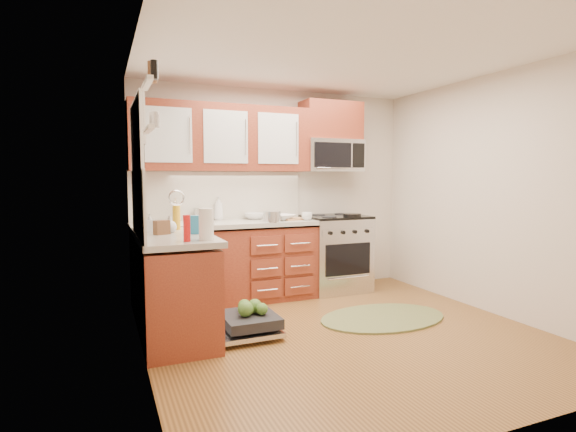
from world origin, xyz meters
name	(u,v)px	position (x,y,z in m)	size (l,w,h in m)	color
floor	(345,333)	(0.00, 0.00, 0.00)	(3.50, 3.50, 0.00)	brown
ceiling	(348,54)	(0.00, 0.00, 2.50)	(3.50, 3.50, 0.00)	white
wall_back	(276,192)	(0.00, 1.75, 1.25)	(3.50, 0.04, 2.50)	beige
wall_front	(511,211)	(0.00, -1.75, 1.25)	(3.50, 0.04, 2.50)	beige
wall_left	(141,202)	(-1.75, 0.00, 1.25)	(0.04, 3.50, 2.50)	beige
wall_right	(492,194)	(1.75, 0.00, 1.25)	(0.04, 3.50, 2.50)	beige
base_cabinet_back	(226,265)	(-0.73, 1.45, 0.42)	(2.05, 0.60, 0.85)	maroon
base_cabinet_left	(174,290)	(-1.45, 0.52, 0.42)	(0.60, 1.25, 0.85)	maroon
countertop_back	(226,224)	(-0.72, 1.44, 0.90)	(2.07, 0.64, 0.05)	#A3A095
countertop_left	(174,237)	(-1.44, 0.53, 0.90)	(0.64, 1.27, 0.05)	#A3A095
backsplash_back	(219,196)	(-0.73, 1.74, 1.21)	(2.05, 0.02, 0.57)	#B4AEA2
backsplash_left	(138,203)	(-1.74, 0.52, 1.21)	(0.02, 1.25, 0.57)	#B4AEA2
upper_cabinets	(222,138)	(-0.73, 1.57, 1.88)	(2.05, 0.35, 0.75)	maroon
cabinet_over_mw	(331,121)	(0.68, 1.57, 2.13)	(0.76, 0.35, 0.47)	maroon
range	(335,253)	(0.68, 1.43, 0.47)	(0.76, 0.64, 0.95)	silver
microwave	(331,156)	(0.68, 1.55, 1.70)	(0.76, 0.38, 0.40)	silver
sink	(180,235)	(-1.25, 1.42, 0.80)	(0.62, 0.50, 0.26)	white
dishwasher	(245,325)	(-0.86, 0.30, 0.10)	(0.70, 0.60, 0.20)	silver
window	(137,163)	(-1.74, 0.50, 1.55)	(0.03, 1.05, 1.05)	white
window_blind	(139,123)	(-1.71, 0.50, 1.88)	(0.02, 0.96, 0.40)	white
shelf_upper	(147,83)	(-1.72, -0.35, 2.05)	(0.04, 0.40, 0.03)	white
shelf_lower	(148,129)	(-1.72, -0.35, 1.75)	(0.04, 0.40, 0.03)	white
rug	(383,318)	(0.57, 0.22, 0.01)	(1.35, 0.88, 0.02)	olive
skillet	(352,215)	(0.77, 1.18, 0.97)	(0.22, 0.22, 0.04)	black
stock_pot	(272,217)	(-0.25, 1.22, 0.99)	(0.20, 0.20, 0.12)	silver
cutting_board	(293,219)	(0.07, 1.36, 0.94)	(0.28, 0.18, 0.02)	#AA794D
canister	(198,214)	(-1.00, 1.65, 1.00)	(0.10, 0.10, 0.16)	silver
paper_towel_roll	(206,224)	(-1.25, 0.07, 1.05)	(0.12, 0.12, 0.26)	white
mustard_bottle	(177,218)	(-1.36, 0.90, 1.04)	(0.07, 0.07, 0.23)	gold
red_bottle	(187,228)	(-1.41, 0.04, 1.03)	(0.06, 0.06, 0.21)	red
wooden_box	(162,227)	(-1.54, 0.57, 0.99)	(0.12, 0.09, 0.12)	brown
blue_carton	(196,225)	(-1.25, 0.49, 1.01)	(0.10, 0.06, 0.16)	teal
bowl_a	(282,217)	(-0.07, 1.37, 0.96)	(0.28, 0.28, 0.07)	#999999
bowl_b	(255,216)	(-0.33, 1.60, 0.96)	(0.24, 0.24, 0.08)	#999999
cup	(307,216)	(0.20, 1.25, 0.97)	(0.12, 0.12, 0.10)	#999999
soap_bottle_a	(219,208)	(-0.75, 1.68, 1.07)	(0.11, 0.11, 0.28)	#999999
soap_bottle_b	(150,223)	(-1.62, 0.80, 1.01)	(0.08, 0.08, 0.17)	#999999
soap_bottle_c	(170,224)	(-1.46, 0.66, 1.00)	(0.12, 0.12, 0.16)	#999999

